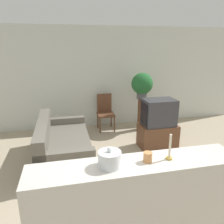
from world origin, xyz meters
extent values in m
plane|color=tan|center=(0.00, 0.00, 0.00)|extent=(14.00, 14.00, 0.00)
cube|color=silver|center=(0.00, 3.43, 1.35)|extent=(9.00, 0.06, 2.70)
cube|color=#605B51|center=(-0.74, 1.55, 0.24)|extent=(0.97, 1.86, 0.47)
cube|color=#605B51|center=(-1.12, 1.55, 0.65)|extent=(0.20, 1.86, 0.36)
cube|color=#605B51|center=(-0.74, 0.70, 0.31)|extent=(0.97, 0.16, 0.61)
cube|color=#605B51|center=(-0.74, 2.40, 0.31)|extent=(0.97, 0.16, 0.61)
cube|color=brown|center=(1.31, 1.71, 0.26)|extent=(0.83, 0.50, 0.52)
cube|color=#333338|center=(1.31, 1.71, 0.81)|extent=(0.68, 0.46, 0.58)
cube|color=black|center=(0.96, 1.71, 0.81)|extent=(0.02, 0.38, 0.45)
cube|color=brown|center=(0.37, 2.95, 0.44)|extent=(0.44, 0.44, 0.04)
cube|color=brown|center=(0.37, 3.15, 0.71)|extent=(0.40, 0.04, 0.51)
cylinder|color=brown|center=(0.18, 2.76, 0.21)|extent=(0.04, 0.04, 0.42)
cylinder|color=brown|center=(0.56, 2.76, 0.21)|extent=(0.04, 0.04, 0.42)
cylinder|color=brown|center=(0.18, 3.14, 0.21)|extent=(0.04, 0.04, 0.42)
cylinder|color=brown|center=(0.56, 3.14, 0.21)|extent=(0.04, 0.04, 0.42)
cylinder|color=brown|center=(1.30, 2.78, 0.43)|extent=(0.18, 0.18, 0.87)
cylinder|color=#4C4C51|center=(1.30, 2.78, 0.95)|extent=(0.27, 0.27, 0.16)
sphere|color=#23602D|center=(1.30, 2.78, 1.26)|extent=(0.56, 0.56, 0.56)
cube|color=beige|center=(0.00, -0.60, 0.52)|extent=(2.27, 0.44, 1.05)
cylinder|color=silver|center=(-0.29, -0.60, 1.13)|extent=(0.23, 0.23, 0.16)
sphere|color=silver|center=(-0.29, -0.60, 1.23)|extent=(0.05, 0.05, 0.05)
cylinder|color=#C6844C|center=(0.11, -0.60, 1.10)|extent=(0.09, 0.09, 0.11)
cylinder|color=#B7933D|center=(0.35, -0.60, 1.06)|extent=(0.07, 0.07, 0.02)
cylinder|color=beige|center=(0.35, -0.60, 1.20)|extent=(0.02, 0.02, 0.26)
camera|label=1|loc=(-0.70, -2.49, 2.21)|focal=35.00mm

